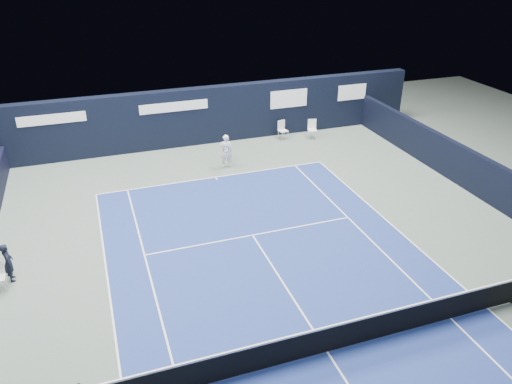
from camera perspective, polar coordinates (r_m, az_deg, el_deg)
ground at (r=15.91m, az=4.86°, el=-12.94°), size 48.00×48.00×0.00m
court_surface at (r=14.60m, az=8.14°, el=-17.64°), size 10.97×23.77×0.01m
enclosure_wall_right at (r=23.66m, az=24.79°, el=1.30°), size 0.30×22.00×1.80m
folding_chair_back_a at (r=28.31m, az=2.97°, el=7.48°), size 0.55×0.58×1.05m
folding_chair_back_b at (r=28.55m, az=6.43°, el=7.33°), size 0.58×0.57×1.08m
line_judge at (r=18.43m, az=-26.45°, el=-7.20°), size 0.42×0.56×1.39m
court_markings at (r=14.59m, az=8.15°, el=-17.63°), size 11.03×23.83×0.00m
tennis_net at (r=14.25m, az=8.28°, el=-16.20°), size 12.90×0.10×1.10m
back_sponsor_wall at (r=27.45m, az=-7.29°, el=8.54°), size 26.00×0.63×3.10m
tennis_player at (r=24.59m, az=-3.46°, el=4.71°), size 0.67×0.86×1.69m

